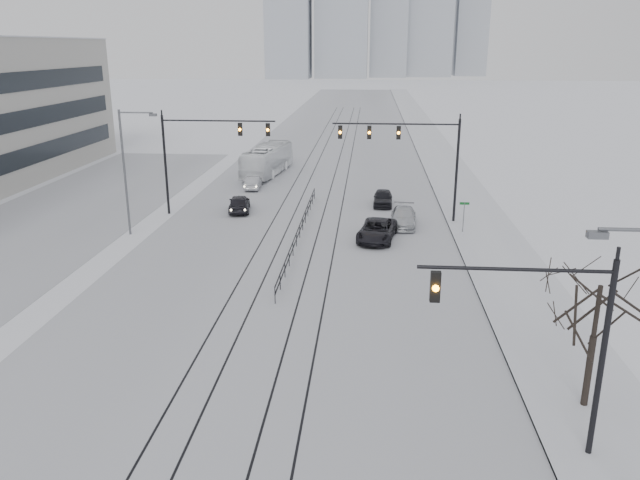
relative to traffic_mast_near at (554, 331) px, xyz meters
The scene contains 19 objects.
road 55.26m from the traffic_mast_near, 101.30° to the left, with size 22.00×260.00×0.02m, color silver.
sidewalk_east 54.26m from the traffic_mast_near, 87.13° to the left, with size 5.00×260.00×0.16m, color silver.
curb 54.19m from the traffic_mast_near, 89.72° to the left, with size 0.10×260.00×0.12m, color gray.
parking_strip 42.54m from the traffic_mast_near, 136.71° to the left, with size 14.00×60.00×0.03m, color silver.
tram_rails 35.96m from the traffic_mast_near, 107.60° to the left, with size 5.30×180.00×0.01m.
skyline 268.96m from the traffic_mast_near, 91.23° to the left, with size 96.00×48.00×72.00m.
traffic_mast_near is the anchor object (origin of this frame).
traffic_mast_ne 29.14m from the traffic_mast_near, 95.19° to the left, with size 9.60×0.37×8.00m.
traffic_mast_nw 35.69m from the traffic_mast_near, 122.77° to the left, with size 9.10×0.37×8.00m.
street_light_west 33.24m from the traffic_mast_near, 133.76° to the left, with size 2.73×0.25×9.00m.
bare_tree 3.85m from the traffic_mast_near, 51.24° to the left, with size 4.40×4.40×6.10m.
median_fence 26.62m from the traffic_mast_near, 114.20° to the left, with size 0.06×24.00×1.00m.
street_sign 26.19m from the traffic_mast_near, 87.77° to the left, with size 0.70×0.06×2.40m.
sedan_sb_inner 35.40m from the traffic_mast_near, 118.16° to the left, with size 1.69×4.20×1.43m, color black.
sedan_sb_outer 43.34m from the traffic_mast_near, 113.23° to the left, with size 1.30×3.72×1.23m, color #AFB1B7.
sedan_nb_front 24.83m from the traffic_mast_near, 102.42° to the left, with size 2.37×5.15×1.43m, color black.
sedan_nb_right 28.25m from the traffic_mast_near, 96.66° to the left, with size 1.91×4.69×1.36m, color silver.
sedan_nb_far 34.62m from the traffic_mast_near, 97.84° to the left, with size 1.60×3.97×1.35m, color black.
box_truck 49.79m from the traffic_mast_near, 109.74° to the left, with size 2.62×11.21×3.12m, color white.
Camera 1 is at (4.83, -12.50, 13.18)m, focal length 35.00 mm.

